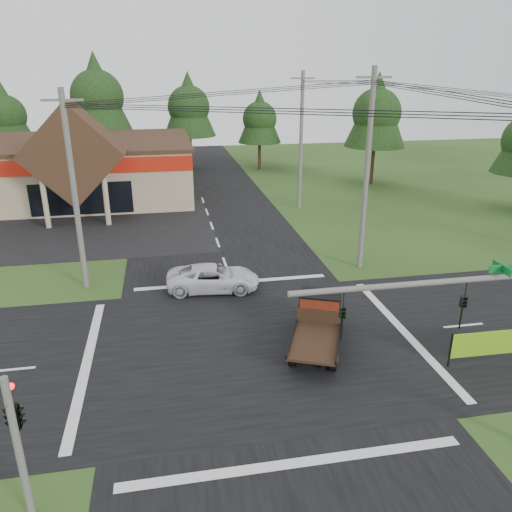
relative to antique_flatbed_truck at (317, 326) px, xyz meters
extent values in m
plane|color=#284117|center=(-2.63, 0.60, -1.09)|extent=(120.00, 120.00, 0.00)
cube|color=black|center=(-2.63, 0.60, -1.08)|extent=(12.00, 120.00, 0.02)
cube|color=black|center=(-2.63, 0.60, -1.07)|extent=(120.00, 12.00, 0.02)
cube|color=black|center=(-16.63, 19.60, -1.07)|extent=(28.00, 14.00, 0.02)
cube|color=tan|center=(-18.63, 30.60, 1.41)|extent=(30.00, 15.00, 5.00)
cube|color=#3D2219|center=(-18.63, 30.60, 3.96)|extent=(30.40, 15.40, 0.30)
cube|color=#3D2219|center=(-12.63, 22.10, 4.21)|extent=(7.78, 4.00, 7.78)
cylinder|color=tan|center=(-14.83, 20.40, 0.91)|extent=(0.40, 0.40, 4.00)
cylinder|color=tan|center=(-10.43, 20.40, 0.91)|extent=(0.40, 0.40, 4.00)
cube|color=black|center=(-12.63, 23.08, 0.41)|extent=(8.00, 0.08, 2.60)
cylinder|color=#595651|center=(0.87, -6.90, 4.91)|extent=(8.00, 0.16, 0.16)
imported|color=black|center=(1.87, -6.90, 3.91)|extent=(0.16, 0.20, 1.00)
imported|color=black|center=(-1.63, -6.90, 3.91)|extent=(0.16, 0.20, 1.00)
cube|color=#0C6626|center=(2.87, -6.90, 5.16)|extent=(0.80, 0.04, 0.22)
cylinder|color=#595651|center=(-10.13, -6.90, 1.11)|extent=(0.20, 0.20, 4.40)
imported|color=black|center=(-10.13, -6.70, 2.61)|extent=(0.53, 2.48, 1.00)
sphere|color=#FF0C0C|center=(-10.13, -6.55, 2.81)|extent=(0.18, 0.18, 0.18)
cylinder|color=#595651|center=(-10.63, 8.60, 4.16)|extent=(0.30, 0.30, 10.50)
cube|color=#595651|center=(-10.63, 8.60, 8.81)|extent=(2.00, 0.12, 0.12)
cylinder|color=#595651|center=(5.37, 8.60, 4.66)|extent=(0.30, 0.30, 11.50)
cube|color=#595651|center=(5.37, 8.60, 9.81)|extent=(2.00, 0.12, 0.12)
cylinder|color=#595651|center=(5.37, 22.60, 4.51)|extent=(0.30, 0.30, 11.20)
cube|color=#595651|center=(5.37, 22.60, 9.51)|extent=(2.00, 0.12, 0.12)
cylinder|color=#332316|center=(-22.63, 42.60, 0.66)|extent=(0.36, 0.36, 3.50)
cone|color=black|center=(-22.63, 42.60, 5.71)|extent=(5.60, 5.60, 6.60)
sphere|color=black|center=(-22.63, 42.60, 5.41)|extent=(4.40, 4.40, 4.40)
cylinder|color=#332316|center=(-12.63, 41.60, 1.19)|extent=(0.36, 0.36, 4.55)
cone|color=black|center=(-12.63, 41.60, 7.75)|extent=(7.28, 7.28, 8.58)
sphere|color=black|center=(-12.63, 41.60, 7.36)|extent=(5.72, 5.72, 5.72)
cylinder|color=#332316|center=(-2.63, 42.60, 0.84)|extent=(0.36, 0.36, 3.85)
cone|color=black|center=(-2.63, 42.60, 6.39)|extent=(6.16, 6.16, 7.26)
sphere|color=black|center=(-2.63, 42.60, 6.06)|extent=(4.84, 4.84, 4.84)
cylinder|color=#332316|center=(5.37, 40.60, 0.49)|extent=(0.36, 0.36, 3.15)
cone|color=black|center=(5.37, 40.60, 5.03)|extent=(5.04, 5.04, 5.94)
sphere|color=black|center=(5.37, 40.60, 4.76)|extent=(3.96, 3.96, 3.96)
cylinder|color=#332316|center=(15.37, 30.60, 0.84)|extent=(0.36, 0.36, 3.85)
cone|color=black|center=(15.37, 30.60, 6.39)|extent=(6.16, 6.16, 7.26)
sphere|color=black|center=(15.37, 30.60, 6.06)|extent=(4.84, 4.84, 4.84)
imported|color=white|center=(-3.74, 6.90, -0.39)|extent=(5.19, 2.79, 1.39)
camera|label=1|loc=(-6.04, -18.00, 10.27)|focal=35.00mm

